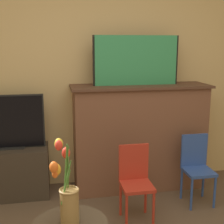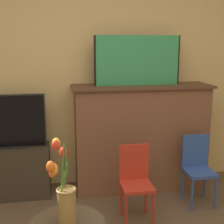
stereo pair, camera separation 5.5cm
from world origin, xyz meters
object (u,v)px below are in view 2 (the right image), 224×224
(tv_monitor, at_px, (11,122))
(vase_tulips, at_px, (64,194))
(painting, at_px, (138,60))
(chair_blue, at_px, (198,165))
(chair_red, at_px, (135,178))

(tv_monitor, xyz_separation_m, vase_tulips, (0.51, -1.45, -0.12))
(painting, relative_size, chair_blue, 1.33)
(painting, relative_size, tv_monitor, 1.34)
(painting, bearing_deg, chair_red, -104.30)
(tv_monitor, relative_size, vase_tulips, 1.25)
(painting, distance_m, chair_blue, 1.24)
(chair_red, relative_size, vase_tulips, 1.25)
(tv_monitor, height_order, chair_red, tv_monitor)
(painting, height_order, vase_tulips, painting)
(painting, relative_size, vase_tulips, 1.67)
(vase_tulips, bearing_deg, painting, 60.50)
(tv_monitor, distance_m, chair_blue, 1.95)
(painting, distance_m, vase_tulips, 1.82)
(chair_red, height_order, vase_tulips, vase_tulips)
(tv_monitor, distance_m, chair_red, 1.40)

